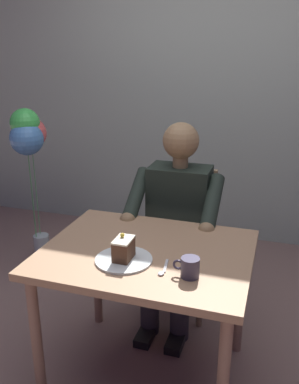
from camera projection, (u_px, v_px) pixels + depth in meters
The scene contains 10 objects.
ground_plane at pixel (147, 372), 2.16m from camera, with size 14.00×14.00×0.00m, color #876961.
cafe_rear_panel at pixel (219, 62), 3.34m from camera, with size 6.40×0.12×3.00m, color #A3B3A6.
dining_table at pixel (147, 267), 1.95m from camera, with size 0.96×0.77×0.71m.
chair at pixel (182, 233), 2.64m from camera, with size 0.42×0.42×0.89m.
seated_person at pixel (176, 222), 2.44m from camera, with size 0.53×0.58×1.21m.
dessert_plate at pixel (124, 260), 1.82m from camera, with size 0.25×0.25×0.01m, color white.
cake_slice at pixel (124, 249), 1.80m from camera, with size 0.07×0.11×0.12m.
coffee_cup at pixel (190, 267), 1.68m from camera, with size 0.11×0.08×0.09m.
dessert_spoon at pixel (163, 270), 1.74m from camera, with size 0.03×0.14×0.01m.
balloon_display at pixel (29, 143), 2.99m from camera, with size 0.25×0.30×1.20m.
Camera 1 is at (-0.54, 1.64, 1.60)m, focal length 38.64 mm.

